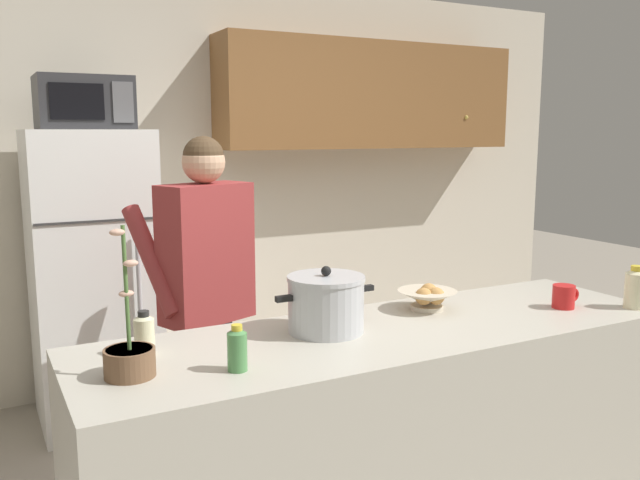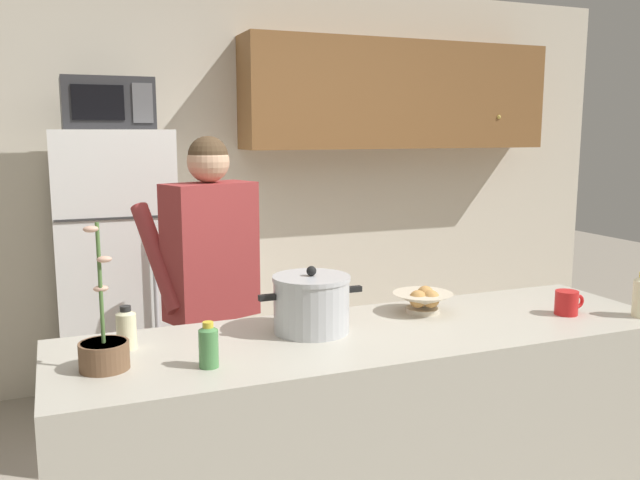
# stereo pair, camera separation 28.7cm
# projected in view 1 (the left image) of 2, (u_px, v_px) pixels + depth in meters

# --- Properties ---
(back_wall_unit) EXTENTS (6.00, 0.48, 2.60)m
(back_wall_unit) POSITION_uv_depth(u_px,v_px,m) (237.00, 162.00, 4.44)
(back_wall_unit) COLOR beige
(back_wall_unit) RESTS_ON ground
(kitchen_island) EXTENTS (2.28, 0.68, 0.92)m
(kitchen_island) POSITION_uv_depth(u_px,v_px,m) (388.00, 446.00, 2.51)
(kitchen_island) COLOR #BCB7A8
(kitchen_island) RESTS_ON ground
(refrigerator) EXTENTS (0.64, 0.68, 1.64)m
(refrigerator) POSITION_uv_depth(u_px,v_px,m) (93.00, 278.00, 3.72)
(refrigerator) COLOR white
(refrigerator) RESTS_ON ground
(microwave) EXTENTS (0.48, 0.37, 0.28)m
(microwave) POSITION_uv_depth(u_px,v_px,m) (84.00, 103.00, 3.55)
(microwave) COLOR #2D2D30
(microwave) RESTS_ON refrigerator
(person_near_pot) EXTENTS (0.59, 0.54, 1.62)m
(person_near_pot) POSITION_uv_depth(u_px,v_px,m) (205.00, 273.00, 3.00)
(person_near_pot) COLOR #33384C
(person_near_pot) RESTS_ON ground
(cooking_pot) EXTENTS (0.39, 0.28, 0.24)m
(cooking_pot) POSITION_uv_depth(u_px,v_px,m) (326.00, 304.00, 2.39)
(cooking_pot) COLOR silver
(cooking_pot) RESTS_ON kitchen_island
(coffee_mug) EXTENTS (0.13, 0.09, 0.10)m
(coffee_mug) POSITION_uv_depth(u_px,v_px,m) (564.00, 296.00, 2.72)
(coffee_mug) COLOR red
(coffee_mug) RESTS_ON kitchen_island
(bread_bowl) EXTENTS (0.24, 0.24, 0.10)m
(bread_bowl) POSITION_uv_depth(u_px,v_px,m) (428.00, 298.00, 2.69)
(bread_bowl) COLOR beige
(bread_bowl) RESTS_ON kitchen_island
(bottle_near_edge) EXTENTS (0.08, 0.08, 0.18)m
(bottle_near_edge) POSITION_uv_depth(u_px,v_px,m) (635.00, 287.00, 2.71)
(bottle_near_edge) COLOR beige
(bottle_near_edge) RESTS_ON kitchen_island
(bottle_mid_counter) EXTENTS (0.07, 0.07, 0.15)m
(bottle_mid_counter) POSITION_uv_depth(u_px,v_px,m) (144.00, 333.00, 2.14)
(bottle_mid_counter) COLOR beige
(bottle_mid_counter) RESTS_ON kitchen_island
(bottle_far_corner) EXTENTS (0.06, 0.06, 0.14)m
(bottle_far_corner) POSITION_uv_depth(u_px,v_px,m) (237.00, 348.00, 2.00)
(bottle_far_corner) COLOR #4C8C4C
(bottle_far_corner) RESTS_ON kitchen_island
(potted_orchid) EXTENTS (0.15, 0.15, 0.45)m
(potted_orchid) POSITION_uv_depth(u_px,v_px,m) (129.00, 357.00, 1.95)
(potted_orchid) COLOR brown
(potted_orchid) RESTS_ON kitchen_island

